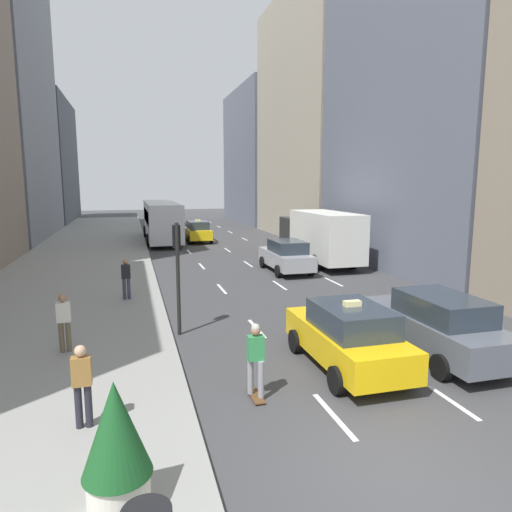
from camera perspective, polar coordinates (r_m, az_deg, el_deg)
name	(u,v)px	position (r m, az deg, el deg)	size (l,w,h in m)	color
ground_plane	(395,472)	(8.81, 17.03, -24.41)	(160.00, 160.00, 0.00)	#3D3D3F
sidewalk_left	(89,252)	(33.58, -20.20, 0.43)	(8.00, 66.00, 0.15)	gray
lane_markings	(237,256)	(30.27, -2.41, -0.04)	(5.72, 56.00, 0.01)	white
building_row_right	(354,84)	(36.17, 12.13, 20.26)	(6.00, 59.74, 30.92)	gray
taxi_lead	(348,336)	(12.27, 11.37, -9.76)	(2.02, 4.40, 1.87)	yellow
taxi_second	(198,231)	(37.95, -7.31, 3.08)	(2.02, 4.40, 1.87)	yellow
sedan_black_near	(286,256)	(24.89, 3.80, 0.02)	(2.02, 4.60, 1.76)	#9EA0A5
sedan_silver_behind	(436,324)	(13.83, 21.59, -7.94)	(2.02, 4.93, 1.78)	#565B66
city_bus	(161,220)	(38.89, -11.74, 4.45)	(2.80, 11.61, 3.25)	silver
box_truck	(319,235)	(27.68, 7.91, 2.58)	(2.58, 8.40, 3.15)	#262628
skateboarder	(256,357)	(10.42, -0.04, -12.55)	(0.36, 0.80, 1.75)	brown
planter_with_shrub	(116,444)	(7.26, -17.06, -21.56)	(1.00, 1.00, 1.95)	silver
pedestrian_near_curb	(82,382)	(9.58, -20.91, -14.51)	(0.36, 0.22, 1.65)	#23232D
pedestrian_mid_block	(64,320)	(13.80, -22.88, -7.37)	(0.36, 0.22, 1.65)	brown
pedestrian_far_walking	(126,277)	(19.12, -15.94, -2.54)	(0.36, 0.22, 1.65)	#383D51
traffic_light_pole	(177,260)	(14.57, -9.81, -0.51)	(0.24, 0.42, 3.60)	black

